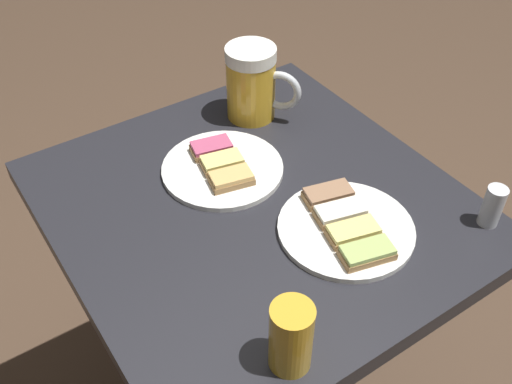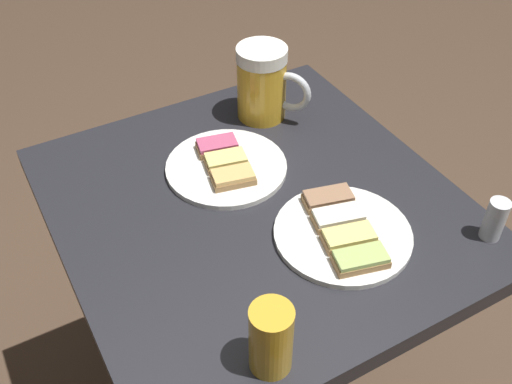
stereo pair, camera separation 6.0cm
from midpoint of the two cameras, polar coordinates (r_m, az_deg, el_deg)
The scene contains 6 objects.
cafe_table at distance 1.14m, azimuth 1.51°, elevation -8.09°, with size 0.65×0.68×0.77m.
plate_near at distance 0.95m, azimuth 10.13°, elevation -3.80°, with size 0.22×0.22×0.03m.
plate_far at distance 1.06m, azimuth -1.26°, elevation 2.53°, with size 0.22×0.22×0.03m.
beer_mug at distance 1.16m, azimuth 2.22°, elevation 10.34°, with size 0.12×0.13×0.15m.
beer_glass_small at distance 0.76m, azimuth 3.76°, elevation -13.93°, with size 0.06×0.06×0.11m, color gold.
salt_shaker at distance 1.00m, azimuth 23.52°, elevation -2.49°, with size 0.03×0.03×0.07m, color silver.
Camera 2 is at (0.36, 0.64, 1.45)m, focal length 41.73 mm.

